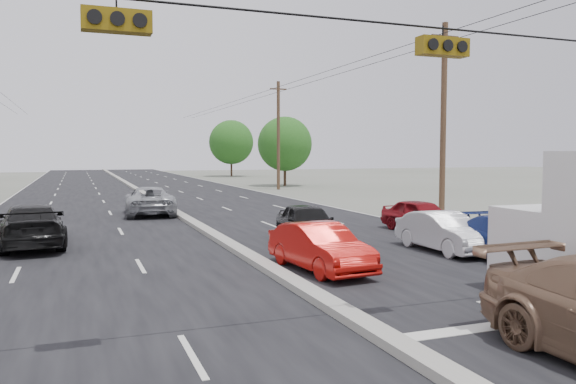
% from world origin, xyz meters
% --- Properties ---
extents(ground, '(200.00, 200.00, 0.00)m').
position_xyz_m(ground, '(0.00, 0.00, 0.00)').
color(ground, '#606356').
rests_on(ground, ground).
extents(road_surface, '(20.00, 160.00, 0.02)m').
position_xyz_m(road_surface, '(0.00, 30.00, 0.00)').
color(road_surface, black).
rests_on(road_surface, ground).
extents(center_median, '(0.50, 160.00, 0.20)m').
position_xyz_m(center_median, '(0.00, 30.00, 0.10)').
color(center_median, gray).
rests_on(center_median, ground).
extents(utility_pole_right_b, '(1.60, 0.30, 10.00)m').
position_xyz_m(utility_pole_right_b, '(12.50, 15.00, 5.11)').
color(utility_pole_right_b, '#422D1E').
rests_on(utility_pole_right_b, ground).
extents(utility_pole_right_c, '(1.60, 0.30, 10.00)m').
position_xyz_m(utility_pole_right_c, '(12.50, 40.00, 5.11)').
color(utility_pole_right_c, '#422D1E').
rests_on(utility_pole_right_c, ground).
extents(traffic_signals, '(25.00, 0.30, 0.54)m').
position_xyz_m(traffic_signals, '(1.40, 0.00, 5.49)').
color(traffic_signals, black).
rests_on(traffic_signals, ground).
extents(tree_right_mid, '(5.60, 5.60, 7.14)m').
position_xyz_m(tree_right_mid, '(15.00, 45.00, 4.34)').
color(tree_right_mid, '#382619').
rests_on(tree_right_mid, ground).
extents(tree_right_far, '(6.40, 6.40, 8.16)m').
position_xyz_m(tree_right_far, '(16.00, 70.00, 4.96)').
color(tree_right_far, '#382619').
rests_on(tree_right_far, ground).
extents(red_sedan, '(1.86, 4.27, 1.37)m').
position_xyz_m(red_sedan, '(1.40, 5.51, 0.68)').
color(red_sedan, '#B20F0A').
rests_on(red_sedan, ground).
extents(queue_car_a, '(2.27, 4.53, 1.48)m').
position_xyz_m(queue_car_a, '(3.00, 10.29, 0.74)').
color(queue_car_a, black).
rests_on(queue_car_a, ground).
extents(queue_car_b, '(1.45, 4.13, 1.36)m').
position_xyz_m(queue_car_b, '(6.70, 6.90, 0.68)').
color(queue_car_b, silver).
rests_on(queue_car_b, ground).
extents(queue_car_d, '(2.54, 5.00, 1.39)m').
position_xyz_m(queue_car_d, '(7.60, 4.63, 0.69)').
color(queue_car_d, navy).
rests_on(queue_car_d, ground).
extents(queue_car_e, '(2.13, 4.26, 1.40)m').
position_xyz_m(queue_car_e, '(8.74, 11.28, 0.70)').
color(queue_car_e, maroon).
rests_on(queue_car_e, ground).
extents(oncoming_near, '(2.64, 5.58, 1.57)m').
position_xyz_m(oncoming_near, '(-6.70, 12.96, 0.79)').
color(oncoming_near, black).
rests_on(oncoming_near, ground).
extents(oncoming_far, '(2.96, 5.74, 1.55)m').
position_xyz_m(oncoming_far, '(-1.40, 22.32, 0.77)').
color(oncoming_far, '#93959A').
rests_on(oncoming_far, ground).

